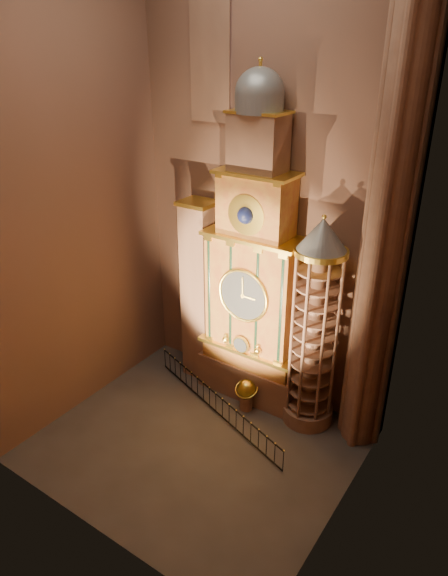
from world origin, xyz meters
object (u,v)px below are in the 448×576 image
Objects in this scene: portrait_tower at (200,292)px; iron_railing at (216,403)px; astronomical_clock at (254,281)px; celestial_globe at (246,392)px; stair_turret at (314,328)px.

portrait_tower reaches higher than iron_railing.
astronomical_clock is 9.58× the size of celestial_globe.
iron_railing is at bearing -42.12° from portrait_tower.
celestial_globe is (0.53, -1.36, -5.63)m from astronomical_clock.
celestial_globe is 1.66m from iron_railing.
astronomical_clock reaches higher than stair_turret.
celestial_globe is at bearing -159.68° from stair_turret.
stair_turret is (3.50, -0.26, -1.41)m from astronomical_clock.
astronomical_clock is 5.82m from celestial_globe.
iron_railing is (-4.06, -2.29, -4.63)m from stair_turret.
stair_turret is (6.90, -0.28, 0.12)m from portrait_tower.
portrait_tower is at bearing 179.71° from astronomical_clock.
astronomical_clock reaches higher than celestial_globe.
astronomical_clock is at bearing 111.24° from celestial_globe.
celestial_globe is at bearing -68.76° from astronomical_clock.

